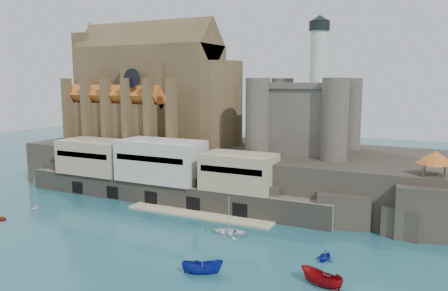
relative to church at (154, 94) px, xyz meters
name	(u,v)px	position (x,y,z in m)	size (l,w,h in m)	color
ground	(131,245)	(24.13, -41.85, -22.13)	(300.00, 300.00, 0.00)	#1B505B
promontory	(235,169)	(23.94, -2.48, -17.20)	(100.00, 36.00, 10.00)	#28241E
quay	(160,173)	(13.94, -18.78, -16.06)	(70.00, 12.00, 13.05)	#666052
church	(154,94)	(0.00, 0.00, 0.00)	(47.00, 25.93, 30.51)	#503E25
castle_keep	(306,114)	(40.21, -0.78, -3.81)	(21.20, 21.20, 29.30)	#4A433A
rock_outcrop	(432,211)	(66.13, -16.01, -18.11)	(14.50, 10.50, 8.70)	#28241E
pavilion	(435,159)	(66.13, -15.85, -9.40)	(6.40, 6.40, 5.40)	#503E25
boat_2	(202,273)	(39.04, -45.83, -22.13)	(2.11, 2.16, 5.60)	navy
boat_4	(36,209)	(-5.02, -34.58, -22.13)	(2.31, 1.41, 2.68)	white
boat_5	(321,285)	(54.13, -42.39, -22.13)	(2.20, 2.26, 5.86)	#95080E
boat_6	(229,234)	(35.73, -30.60, -22.13)	(4.34, 1.26, 6.08)	white
boat_7	(324,260)	(52.66, -34.25, -22.13)	(2.89, 1.76, 3.35)	#171F96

